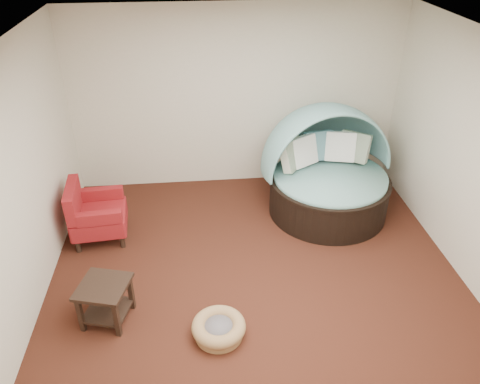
{
  "coord_description": "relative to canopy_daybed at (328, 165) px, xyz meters",
  "views": [
    {
      "loc": [
        -0.64,
        -4.25,
        3.89
      ],
      "look_at": [
        -0.14,
        0.6,
        0.91
      ],
      "focal_mm": 35.0,
      "sensor_mm": 36.0,
      "label": 1
    }
  ],
  "objects": [
    {
      "name": "floor",
      "position": [
        -1.22,
        -1.5,
        -0.73
      ],
      "size": [
        5.0,
        5.0,
        0.0
      ],
      "primitive_type": "plane",
      "color": "#431E13",
      "rests_on": "ground"
    },
    {
      "name": "wall_back",
      "position": [
        -1.22,
        1.0,
        0.67
      ],
      "size": [
        5.0,
        0.0,
        5.0
      ],
      "primitive_type": "plane",
      "rotation": [
        1.57,
        0.0,
        0.0
      ],
      "color": "beige",
      "rests_on": "floor"
    },
    {
      "name": "wall_left",
      "position": [
        -3.72,
        -1.5,
        0.67
      ],
      "size": [
        0.0,
        5.0,
        5.0
      ],
      "primitive_type": "plane",
      "rotation": [
        1.57,
        0.0,
        1.57
      ],
      "color": "beige",
      "rests_on": "floor"
    },
    {
      "name": "ceiling",
      "position": [
        -1.22,
        -1.5,
        2.07
      ],
      "size": [
        5.0,
        5.0,
        0.0
      ],
      "primitive_type": "plane",
      "rotation": [
        3.14,
        0.0,
        0.0
      ],
      "color": "white",
      "rests_on": "wall_back"
    },
    {
      "name": "canopy_daybed",
      "position": [
        0.0,
        0.0,
        0.0
      ],
      "size": [
        2.02,
        1.97,
        1.58
      ],
      "rotation": [
        0.0,
        0.0,
        0.15
      ],
      "color": "black",
      "rests_on": "floor"
    },
    {
      "name": "pet_basket",
      "position": [
        -1.73,
        -2.31,
        -0.63
      ],
      "size": [
        0.68,
        0.68,
        0.2
      ],
      "rotation": [
        0.0,
        0.0,
        -0.2
      ],
      "color": "olive",
      "rests_on": "floor"
    },
    {
      "name": "red_armchair",
      "position": [
        -3.27,
        -0.41,
        -0.35
      ],
      "size": [
        0.77,
        0.77,
        0.84
      ],
      "rotation": [
        0.0,
        0.0,
        0.08
      ],
      "color": "black",
      "rests_on": "floor"
    },
    {
      "name": "side_table",
      "position": [
        -2.92,
        -1.94,
        -0.42
      ],
      "size": [
        0.62,
        0.62,
        0.49
      ],
      "rotation": [
        0.0,
        0.0,
        -0.27
      ],
      "color": "black",
      "rests_on": "floor"
    }
  ]
}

